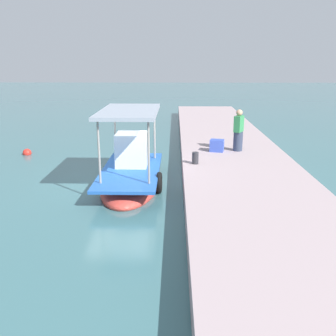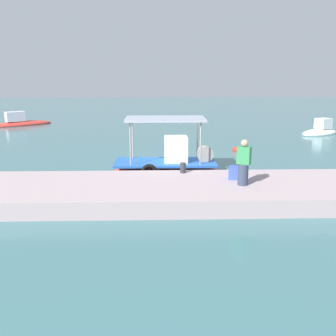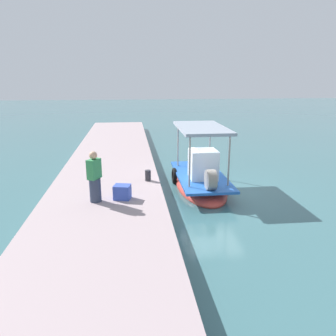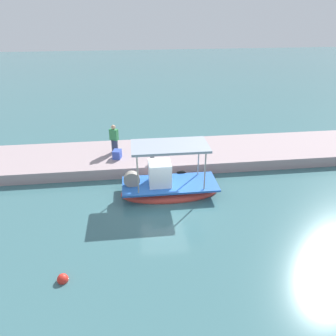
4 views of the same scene
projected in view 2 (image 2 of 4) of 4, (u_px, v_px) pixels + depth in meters
The scene contains 9 objects.
ground_plane at pixel (173, 171), 19.46m from camera, with size 120.00×120.00×0.00m, color #3B686D.
dock_quay at pixel (179, 192), 15.04m from camera, with size 36.00×4.29×0.63m, color #A69195.
main_fishing_boat at pixel (167, 164), 18.88m from camera, with size 5.05×2.17×3.07m.
fisherman_near_bollard at pixel (244, 165), 14.63m from camera, with size 0.56×0.53×1.75m.
mooring_bollard at pixel (183, 168), 16.55m from camera, with size 0.24×0.24×0.44m, color #2D2D33.
cargo_crate at pixel (234, 173), 15.63m from camera, with size 0.56×0.44×0.50m, color #3953B9.
marker_buoy at pixel (236, 150), 24.38m from camera, with size 0.40×0.40×0.40m.
moored_boat_near at pixel (320, 131), 30.98m from camera, with size 3.91×3.07×1.50m.
moored_boat_mid at pixel (21, 123), 36.15m from camera, with size 5.29×4.32×1.55m.
Camera 2 is at (-0.84, -18.85, 4.79)m, focal length 41.77 mm.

